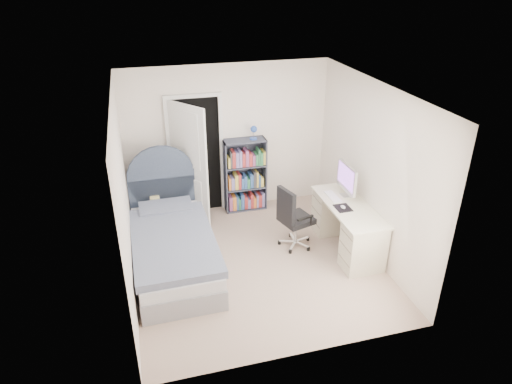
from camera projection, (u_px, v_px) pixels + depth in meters
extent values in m
cube|color=#A18575|center=(256.00, 264.00, 6.61)|extent=(3.40, 3.60, 0.05)
cube|color=white|center=(256.00, 89.00, 5.47)|extent=(3.40, 3.60, 0.05)
cube|color=white|center=(228.00, 139.00, 7.61)|extent=(3.40, 0.05, 2.50)
cube|color=white|center=(305.00, 263.00, 4.47)|extent=(3.40, 0.05, 2.50)
cube|color=white|center=(122.00, 200.00, 5.64)|extent=(0.05, 3.60, 2.50)
cube|color=white|center=(374.00, 171.00, 6.45)|extent=(0.05, 3.60, 2.50)
cube|color=black|center=(196.00, 157.00, 7.57)|extent=(0.80, 0.01, 2.00)
cube|color=white|center=(170.00, 160.00, 7.45)|extent=(0.06, 0.06, 2.00)
cube|color=white|center=(222.00, 155.00, 7.65)|extent=(0.06, 0.06, 2.00)
cube|color=white|center=(192.00, 96.00, 7.09)|extent=(0.92, 0.06, 0.06)
cube|color=white|center=(189.00, 166.00, 7.23)|extent=(0.50, 0.67, 2.00)
cube|color=gray|center=(175.00, 258.00, 6.44)|extent=(1.09, 2.23, 0.29)
cube|color=silver|center=(173.00, 245.00, 6.34)|extent=(1.07, 2.19, 0.18)
cube|color=slate|center=(173.00, 241.00, 6.18)|extent=(1.13, 1.90, 0.11)
cube|color=slate|center=(166.00, 209.00, 6.96)|extent=(0.80, 0.46, 0.13)
cube|color=#3A455A|center=(164.00, 203.00, 7.30)|extent=(1.05, 0.08, 0.89)
cylinder|color=#3A455A|center=(162.00, 178.00, 7.10)|extent=(1.05, 0.08, 1.05)
cylinder|color=tan|center=(149.00, 221.00, 7.16)|extent=(0.04, 0.04, 0.52)
cylinder|color=tan|center=(148.00, 210.00, 7.46)|extent=(0.04, 0.04, 0.52)
cylinder|color=tan|center=(172.00, 218.00, 7.24)|extent=(0.04, 0.04, 0.52)
cylinder|color=tan|center=(170.00, 207.00, 7.55)|extent=(0.04, 0.04, 0.52)
cube|color=tan|center=(158.00, 200.00, 7.24)|extent=(0.41, 0.41, 0.03)
cube|color=tan|center=(160.00, 218.00, 7.39)|extent=(0.37, 0.37, 0.02)
cube|color=#B24C33|center=(155.00, 199.00, 7.22)|extent=(0.17, 0.23, 0.03)
cube|color=#3F598C|center=(154.00, 197.00, 7.20)|extent=(0.16, 0.22, 0.03)
cube|color=#D8CC7F|center=(154.00, 196.00, 7.19)|extent=(0.15, 0.21, 0.03)
cylinder|color=silver|center=(188.00, 213.00, 7.88)|extent=(0.20, 0.20, 0.02)
cylinder|color=silver|center=(185.00, 176.00, 7.57)|extent=(0.02, 0.02, 1.40)
sphere|color=silver|center=(186.00, 138.00, 7.24)|extent=(0.08, 0.08, 0.08)
cube|color=#3D4153|center=(225.00, 177.00, 7.71)|extent=(0.02, 0.31, 1.27)
cube|color=#3D4153|center=(264.00, 173.00, 7.88)|extent=(0.02, 0.31, 1.27)
cube|color=#3D4153|center=(244.00, 140.00, 7.51)|extent=(0.71, 0.31, 0.02)
cube|color=#3D4153|center=(245.00, 207.00, 8.08)|extent=(0.71, 0.31, 0.02)
cube|color=#3D4153|center=(243.00, 172.00, 7.92)|extent=(0.71, 0.01, 1.27)
cube|color=#3D4153|center=(245.00, 187.00, 7.90)|extent=(0.67, 0.29, 0.02)
cube|color=#3D4153|center=(245.00, 165.00, 7.71)|extent=(0.67, 0.29, 0.02)
cylinder|color=#284FB0|center=(253.00, 138.00, 7.54)|extent=(0.12, 0.12, 0.02)
cylinder|color=silver|center=(253.00, 134.00, 7.50)|extent=(0.02, 0.02, 0.16)
sphere|color=#284FB0|center=(254.00, 129.00, 7.44)|extent=(0.11, 0.11, 0.11)
cube|color=#994C7F|center=(230.00, 202.00, 7.93)|extent=(0.06, 0.21, 0.25)
cube|color=orange|center=(234.00, 202.00, 7.94)|extent=(0.06, 0.21, 0.25)
cube|color=#335999|center=(237.00, 201.00, 7.95)|extent=(0.03, 0.21, 0.25)
cube|color=#337F4C|center=(239.00, 202.00, 7.98)|extent=(0.03, 0.21, 0.20)
cube|color=#335999|center=(242.00, 200.00, 7.97)|extent=(0.06, 0.21, 0.27)
cube|color=#B23333|center=(245.00, 201.00, 8.00)|extent=(0.05, 0.21, 0.22)
cube|color=#7F72B2|center=(248.00, 202.00, 8.02)|extent=(0.05, 0.21, 0.17)
cube|color=#B23333|center=(251.00, 199.00, 8.01)|extent=(0.05, 0.21, 0.26)
cube|color=orange|center=(254.00, 201.00, 8.04)|extent=(0.05, 0.21, 0.19)
cube|color=#7F72B2|center=(256.00, 199.00, 8.04)|extent=(0.03, 0.21, 0.23)
cube|color=#B23333|center=(259.00, 199.00, 8.06)|extent=(0.05, 0.21, 0.22)
cube|color=#7F72B2|center=(262.00, 198.00, 8.06)|extent=(0.04, 0.21, 0.26)
cube|color=orange|center=(229.00, 183.00, 7.76)|extent=(0.04, 0.21, 0.21)
cube|color=#7F72B2|center=(232.00, 182.00, 7.77)|extent=(0.06, 0.21, 0.21)
cube|color=#D8BF4C|center=(236.00, 181.00, 7.77)|extent=(0.06, 0.21, 0.26)
cube|color=#B23333|center=(239.00, 180.00, 7.78)|extent=(0.04, 0.21, 0.27)
cube|color=#335999|center=(242.00, 182.00, 7.81)|extent=(0.05, 0.21, 0.19)
cube|color=#335999|center=(245.00, 181.00, 7.82)|extent=(0.04, 0.21, 0.22)
cube|color=#337F4C|center=(247.00, 182.00, 7.84)|extent=(0.05, 0.21, 0.17)
cube|color=#335999|center=(251.00, 179.00, 7.84)|extent=(0.05, 0.21, 0.24)
cube|color=#3F3F3F|center=(254.00, 178.00, 7.85)|extent=(0.05, 0.21, 0.27)
cube|color=#D8BF4C|center=(256.00, 178.00, 7.85)|extent=(0.03, 0.21, 0.28)
cube|color=#335999|center=(258.00, 179.00, 7.88)|extent=(0.03, 0.21, 0.21)
cube|color=#D8BF4C|center=(261.00, 180.00, 7.90)|extent=(0.05, 0.21, 0.16)
cube|color=#D8BF4C|center=(228.00, 162.00, 7.58)|extent=(0.04, 0.21, 0.18)
cube|color=#3F3F3F|center=(230.00, 159.00, 7.57)|extent=(0.03, 0.21, 0.27)
cube|color=#B23333|center=(233.00, 158.00, 7.58)|extent=(0.05, 0.21, 0.27)
cube|color=#7F72B2|center=(236.00, 158.00, 7.60)|extent=(0.05, 0.21, 0.26)
cube|color=#7F72B2|center=(240.00, 158.00, 7.60)|extent=(0.05, 0.21, 0.28)
cube|color=#B23333|center=(243.00, 159.00, 7.63)|extent=(0.05, 0.21, 0.23)
cube|color=#994C7F|center=(246.00, 157.00, 7.63)|extent=(0.05, 0.21, 0.28)
cube|color=#B23333|center=(249.00, 158.00, 7.66)|extent=(0.05, 0.21, 0.22)
cube|color=#994C7F|center=(253.00, 159.00, 7.68)|extent=(0.05, 0.21, 0.18)
cube|color=#337F4C|center=(256.00, 158.00, 7.69)|extent=(0.04, 0.21, 0.19)
cube|color=#337F4C|center=(258.00, 156.00, 7.68)|extent=(0.03, 0.21, 0.27)
cube|color=#337F4C|center=(260.00, 157.00, 7.70)|extent=(0.04, 0.21, 0.21)
cube|color=#D8BF4C|center=(264.00, 157.00, 7.71)|extent=(0.06, 0.21, 0.23)
cube|color=beige|center=(349.00, 206.00, 6.62)|extent=(0.60, 1.50, 0.03)
cube|color=beige|center=(363.00, 247.00, 6.33)|extent=(0.55, 0.40, 0.70)
cube|color=beige|center=(332.00, 211.00, 7.24)|extent=(0.55, 0.40, 0.70)
cube|color=silver|center=(346.00, 195.00, 6.89)|extent=(0.16, 0.16, 0.01)
cube|color=silver|center=(349.00, 188.00, 6.85)|extent=(0.03, 0.06, 0.22)
cube|color=silver|center=(347.00, 178.00, 6.76)|extent=(0.04, 0.56, 0.40)
cube|color=#9852C9|center=(346.00, 177.00, 6.74)|extent=(0.00, 0.50, 0.32)
cube|color=white|center=(333.00, 197.00, 6.84)|extent=(0.13, 0.40, 0.02)
cube|color=black|center=(343.00, 208.00, 6.54)|extent=(0.22, 0.26, 0.00)
ellipsoid|color=white|center=(343.00, 207.00, 6.53)|extent=(0.06, 0.10, 0.03)
cube|color=silver|center=(302.00, 239.00, 7.05)|extent=(0.25, 0.11, 0.02)
cylinder|color=black|center=(308.00, 239.00, 7.12)|extent=(0.06, 0.06, 0.05)
cube|color=silver|center=(293.00, 238.00, 7.09)|extent=(0.04, 0.25, 0.02)
cylinder|color=black|center=(290.00, 235.00, 7.21)|extent=(0.06, 0.06, 0.05)
cube|color=silver|center=(287.00, 241.00, 7.00)|extent=(0.25, 0.12, 0.02)
cylinder|color=black|center=(279.00, 243.00, 7.02)|extent=(0.06, 0.06, 0.05)
cube|color=silver|center=(293.00, 246.00, 6.89)|extent=(0.18, 0.22, 0.02)
cylinder|color=black|center=(290.00, 251.00, 6.80)|extent=(0.06, 0.06, 0.05)
cube|color=silver|center=(302.00, 245.00, 6.92)|extent=(0.17, 0.23, 0.02)
cylinder|color=black|center=(308.00, 249.00, 6.86)|extent=(0.06, 0.06, 0.05)
cylinder|color=silver|center=(296.00, 231.00, 6.90)|extent=(0.06, 0.06, 0.38)
cube|color=black|center=(296.00, 219.00, 6.81)|extent=(0.54, 0.54, 0.08)
cube|color=black|center=(286.00, 206.00, 6.59)|extent=(0.17, 0.40, 0.50)
cube|color=black|center=(305.00, 218.00, 6.56)|extent=(0.27, 0.11, 0.03)
cube|color=black|center=(287.00, 205.00, 6.92)|extent=(0.27, 0.11, 0.03)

